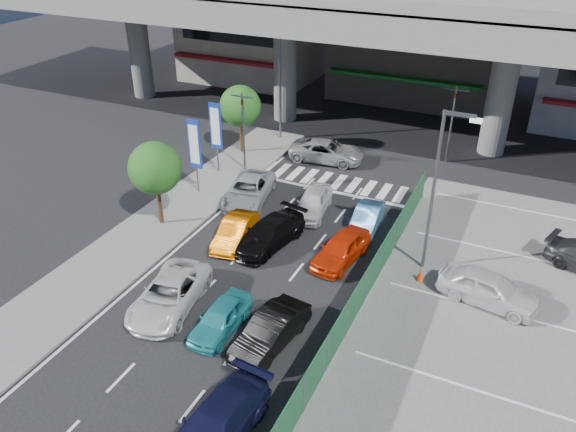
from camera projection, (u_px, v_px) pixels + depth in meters
The scene contains 28 objects.
ground at pixel (237, 299), 25.28m from camera, with size 120.00×120.00×0.00m, color black.
parking_lot at pixel (497, 342), 22.79m from camera, with size 12.00×28.00×0.06m, color #575755.
sidewalk_left at pixel (162, 223), 30.96m from camera, with size 4.00×30.00×0.12m, color #575755.
fence_run at pixel (357, 302), 23.66m from camera, with size 0.16×22.00×1.80m, color #1A4E2B, non-canonical shape.
expressway at pixel (391, 13), 38.16m from camera, with size 64.00×14.00×10.75m.
building_west at pixel (254, 7), 52.99m from camera, with size 12.00×10.90×13.00m.
building_center at pixel (426, 7), 47.40m from camera, with size 14.00×10.90×15.00m.
traffic_light_left at pixel (243, 113), 35.00m from camera, with size 1.60×1.24×5.20m.
traffic_light_right at pixel (454, 106), 36.19m from camera, with size 1.60×1.24×5.20m.
street_lamp_right at pixel (439, 180), 24.96m from camera, with size 1.65×0.22×8.00m.
street_lamp_left at pixel (282, 75), 39.34m from camera, with size 1.65×0.22×8.00m.
signboard_near at pixel (195, 146), 32.66m from camera, with size 0.80×0.14×4.70m.
signboard_far at pixel (216, 128), 35.16m from camera, with size 0.80×0.14×4.70m.
tree_near at pixel (155, 168), 29.30m from camera, with size 2.80×2.80×4.80m.
tree_far at pixel (240, 106), 37.83m from camera, with size 2.80×2.80×4.80m.
minivan_navy_back at pixel (216, 425), 18.45m from camera, with size 1.93×4.76×1.38m, color black.
sedan_white_mid_left at pixel (169, 294), 24.44m from camera, with size 2.29×4.97×1.38m, color silver.
taxi_teal_mid at pixel (220, 318), 23.20m from camera, with size 1.44×3.59×1.22m, color teal.
hatch_black_mid_right at pixel (271, 331), 22.41m from camera, with size 1.44×4.13×1.36m, color black.
taxi_orange_left at pixel (235, 231), 29.08m from camera, with size 1.36×3.89×1.28m, color #D05D01.
sedan_black_mid at pixel (269, 234), 28.80m from camera, with size 1.93×4.76×1.38m, color black.
taxi_orange_right at pixel (341, 249), 27.55m from camera, with size 1.63×4.05×1.38m, color red.
wagon_silver_front_left at pixel (248, 191), 32.97m from camera, with size 2.29×4.97×1.38m, color silver.
sedan_white_front_mid at pixel (313, 202), 31.73m from camera, with size 1.63×4.05×1.38m, color silver.
kei_truck_front_right at pixel (367, 219), 30.27m from camera, with size 1.29×3.71×1.22m, color #477EBA.
crossing_wagon_silver at pixel (327, 151), 37.96m from camera, with size 2.32×5.04×1.40m, color #939599.
parked_sedan_white at pixel (489, 288), 24.62m from camera, with size 1.77×4.39×1.50m, color silver.
traffic_cone at pixel (420, 274), 26.23m from camera, with size 0.35×0.35×0.68m, color #F6470D.
Camera 1 is at (10.60, -17.16, 15.86)m, focal length 35.00 mm.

